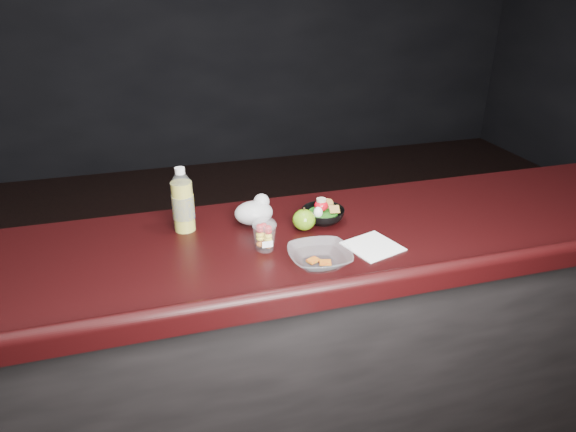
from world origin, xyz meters
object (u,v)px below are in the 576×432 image
object	(u,v)px
lemonade_bottle	(183,204)
snack_bowl	(323,214)
green_apple	(304,220)
fruit_cup	(265,234)
takeout_bowl	(320,257)

from	to	relation	value
lemonade_bottle	snack_bowl	distance (m)	0.50
green_apple	snack_bowl	bearing A→B (deg)	26.97
green_apple	snack_bowl	world-z (taller)	same
lemonade_bottle	fruit_cup	size ratio (longest dim) A/B	2.04
snack_bowl	lemonade_bottle	bearing A→B (deg)	171.66
green_apple	snack_bowl	size ratio (longest dim) A/B	0.48
green_apple	lemonade_bottle	bearing A→B (deg)	164.09
green_apple	takeout_bowl	distance (m)	0.24
takeout_bowl	snack_bowl	bearing A→B (deg)	68.71
takeout_bowl	green_apple	bearing A→B (deg)	84.03
lemonade_bottle	snack_bowl	world-z (taller)	lemonade_bottle
lemonade_bottle	takeout_bowl	bearing A→B (deg)	-43.18
lemonade_bottle	green_apple	world-z (taller)	lemonade_bottle
fruit_cup	green_apple	distance (m)	0.20
fruit_cup	takeout_bowl	world-z (taller)	fruit_cup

